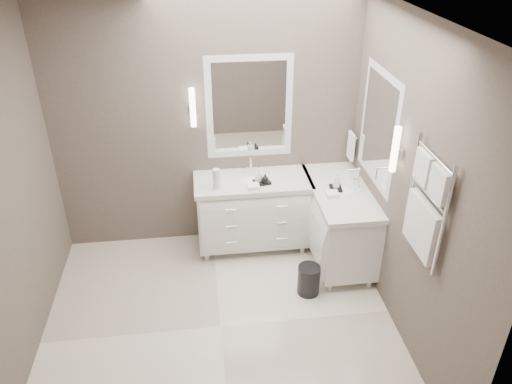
{
  "coord_description": "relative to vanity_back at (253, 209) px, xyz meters",
  "views": [
    {
      "loc": [
        -0.1,
        -3.37,
        3.36
      ],
      "look_at": [
        0.42,
        0.7,
        1.0
      ],
      "focal_mm": 35.0,
      "sensor_mm": 36.0,
      "label": 1
    }
  ],
  "objects": [
    {
      "name": "vanity_back",
      "position": [
        0.0,
        0.0,
        0.0
      ],
      "size": [
        1.24,
        0.59,
        0.97
      ],
      "color": "white",
      "rests_on": "floor"
    },
    {
      "name": "amenity_tray_back",
      "position": [
        0.08,
        -0.1,
        0.38
      ],
      "size": [
        0.19,
        0.16,
        0.03
      ],
      "primitive_type": "cube",
      "rotation": [
        0.0,
        0.0,
        0.2
      ],
      "color": "black",
      "rests_on": "vanity_back"
    },
    {
      "name": "wall_back",
      "position": [
        -0.45,
        0.28,
        0.86
      ],
      "size": [
        3.2,
        0.01,
        2.7
      ],
      "primitive_type": "cube",
      "color": "#564C45",
      "rests_on": "floor"
    },
    {
      "name": "sconce_right",
      "position": [
        1.08,
        -1.01,
        1.11
      ],
      "size": [
        0.06,
        0.06,
        0.4
      ],
      "color": "white",
      "rests_on": "wall_right"
    },
    {
      "name": "ceiling",
      "position": [
        -0.45,
        -1.23,
        2.22
      ],
      "size": [
        3.2,
        3.0,
        0.01
      ],
      "primitive_type": "cube",
      "color": "white",
      "rests_on": "wall_back"
    },
    {
      "name": "water_bottle",
      "position": [
        -0.39,
        -0.14,
        0.47
      ],
      "size": [
        0.08,
        0.08,
        0.21
      ],
      "primitive_type": "cylinder",
      "rotation": [
        0.0,
        0.0,
        0.03
      ],
      "color": "silver",
      "rests_on": "vanity_back"
    },
    {
      "name": "mirror_back",
      "position": [
        -0.0,
        0.26,
        1.06
      ],
      "size": [
        0.9,
        0.02,
        1.1
      ],
      "color": "white",
      "rests_on": "wall_back"
    },
    {
      "name": "waste_bin",
      "position": [
        0.45,
        -0.86,
        -0.33
      ],
      "size": [
        0.23,
        0.23,
        0.31
      ],
      "primitive_type": "cylinder",
      "rotation": [
        0.0,
        0.0,
        -0.02
      ],
      "color": "black",
      "rests_on": "floor"
    },
    {
      "name": "towel_bar_corner",
      "position": [
        1.09,
        0.13,
        0.63
      ],
      "size": [
        0.03,
        0.22,
        0.3
      ],
      "color": "white",
      "rests_on": "wall_right"
    },
    {
      "name": "mirror_right",
      "position": [
        1.14,
        -0.43,
        1.06
      ],
      "size": [
        0.02,
        0.9,
        1.1
      ],
      "color": "white",
      "rests_on": "wall_right"
    },
    {
      "name": "sconce_back",
      "position": [
        -0.58,
        0.2,
        1.11
      ],
      "size": [
        0.06,
        0.06,
        0.4
      ],
      "color": "white",
      "rests_on": "wall_back"
    },
    {
      "name": "soap_bottle_c",
      "position": [
        0.81,
        -0.32,
        0.48
      ],
      "size": [
        0.09,
        0.09,
        0.18
      ],
      "primitive_type": "imported",
      "rotation": [
        0.0,
        0.0,
        -0.34
      ],
      "color": "white",
      "rests_on": "amenity_tray_right"
    },
    {
      "name": "wall_left",
      "position": [
        -2.06,
        -1.23,
        0.86
      ],
      "size": [
        0.01,
        3.0,
        2.7
      ],
      "primitive_type": "cube",
      "color": "#564C45",
      "rests_on": "floor"
    },
    {
      "name": "vanity_right",
      "position": [
        0.88,
        -0.33,
        0.0
      ],
      "size": [
        0.59,
        1.24,
        0.97
      ],
      "color": "white",
      "rests_on": "floor"
    },
    {
      "name": "amenity_tray_right",
      "position": [
        0.81,
        -0.32,
        0.38
      ],
      "size": [
        0.13,
        0.17,
        0.02
      ],
      "primitive_type": "cube",
      "rotation": [
        0.0,
        0.0,
        -0.1
      ],
      "color": "black",
      "rests_on": "vanity_right"
    },
    {
      "name": "soap_bottle_b",
      "position": [
        0.11,
        -0.13,
        0.44
      ],
      "size": [
        0.09,
        0.09,
        0.09
      ],
      "primitive_type": "imported",
      "rotation": [
        0.0,
        0.0,
        0.29
      ],
      "color": "black",
      "rests_on": "amenity_tray_back"
    },
    {
      "name": "soap_bottle_a",
      "position": [
        0.05,
        -0.08,
        0.46
      ],
      "size": [
        0.08,
        0.08,
        0.13
      ],
      "primitive_type": "imported",
      "rotation": [
        0.0,
        0.0,
        -0.36
      ],
      "color": "white",
      "rests_on": "amenity_tray_back"
    },
    {
      "name": "wall_front",
      "position": [
        -0.45,
        -2.73,
        0.86
      ],
      "size": [
        3.2,
        0.01,
        2.7
      ],
      "primitive_type": "cube",
      "color": "#564C45",
      "rests_on": "floor"
    },
    {
      "name": "wall_right",
      "position": [
        1.15,
        -1.23,
        0.86
      ],
      "size": [
        0.01,
        3.0,
        2.7
      ],
      "primitive_type": "cube",
      "color": "#564C45",
      "rests_on": "floor"
    },
    {
      "name": "towel_ladder",
      "position": [
        1.1,
        -1.63,
        0.91
      ],
      "size": [
        0.06,
        0.58,
        0.9
      ],
      "color": "white",
      "rests_on": "wall_right"
    },
    {
      "name": "floor",
      "position": [
        -0.45,
        -1.23,
        -0.49
      ],
      "size": [
        3.2,
        3.0,
        0.01
      ],
      "primitive_type": "cube",
      "color": "white",
      "rests_on": "ground"
    }
  ]
}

